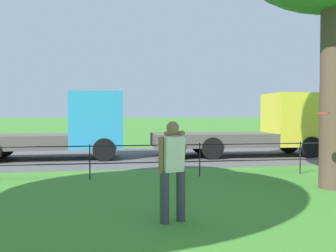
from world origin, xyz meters
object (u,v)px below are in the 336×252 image
frisbee (323,113)px  flatbed_truck_center (261,128)px  person_thrower (172,168)px  flatbed_truck_right (60,129)px

frisbee → flatbed_truck_center: size_ratio=0.04×
person_thrower → flatbed_truck_center: 11.18m
frisbee → flatbed_truck_center: (2.09, 8.43, -0.67)m
person_thrower → flatbed_truck_center: flatbed_truck_center is taller
person_thrower → flatbed_truck_right: size_ratio=0.24×
person_thrower → flatbed_truck_right: bearing=106.8°
flatbed_truck_center → person_thrower: bearing=-120.3°
flatbed_truck_center → frisbee: bearing=-103.9°
flatbed_truck_center → flatbed_truck_right: bearing=178.7°
person_thrower → frisbee: size_ratio=5.98×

